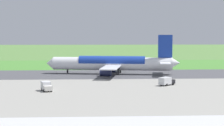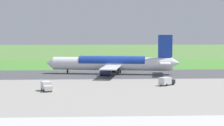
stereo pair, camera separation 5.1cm
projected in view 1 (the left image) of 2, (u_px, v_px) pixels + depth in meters
name	position (u px, v px, depth m)	size (l,w,h in m)	color
ground_plane	(140.00, 74.00, 157.99)	(800.00, 800.00, 0.00)	#547F3D
runway_asphalt	(140.00, 74.00, 157.99)	(600.00, 35.07, 0.06)	#47474C
apron_concrete	(176.00, 104.00, 90.70)	(440.00, 110.00, 0.05)	gray
grass_verge_foreground	(130.00, 66.00, 198.48)	(600.00, 80.00, 0.04)	#478534
airliner_main	(113.00, 63.00, 157.02)	(53.96, 44.38, 15.88)	white
service_truck_baggage	(166.00, 81.00, 123.10)	(5.83, 5.53, 2.65)	black
service_truck_fuel	(46.00, 86.00, 111.43)	(3.93, 6.21, 2.65)	silver
no_stopping_sign	(140.00, 62.00, 201.88)	(0.60, 0.10, 2.85)	slate
traffic_cone_orange	(126.00, 66.00, 195.77)	(0.40, 0.40, 0.55)	orange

